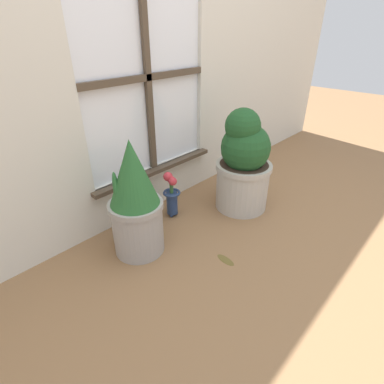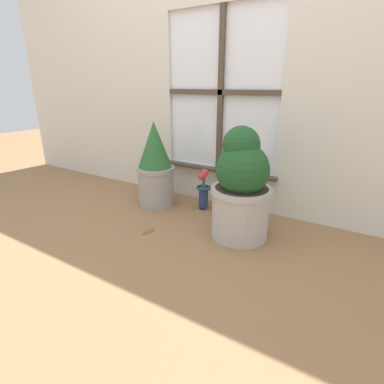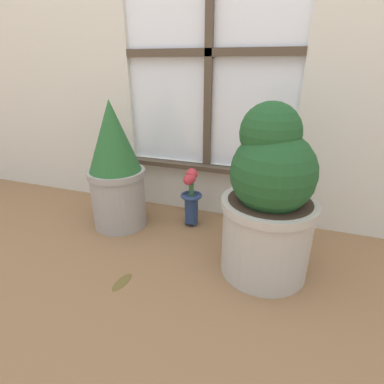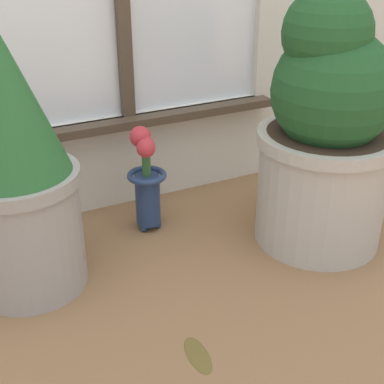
{
  "view_description": "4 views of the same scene",
  "coord_description": "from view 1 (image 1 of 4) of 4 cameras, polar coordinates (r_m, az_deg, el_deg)",
  "views": [
    {
      "loc": [
        -1.1,
        -0.7,
        1.07
      ],
      "look_at": [
        0.02,
        0.35,
        0.21
      ],
      "focal_mm": 28.0,
      "sensor_mm": 36.0,
      "label": 1
    },
    {
      "loc": [
        0.98,
        -1.29,
        0.87
      ],
      "look_at": [
        -0.04,
        0.36,
        0.16
      ],
      "focal_mm": 28.0,
      "sensor_mm": 36.0,
      "label": 2
    },
    {
      "loc": [
        0.43,
        -0.79,
        0.77
      ],
      "look_at": [
        0.01,
        0.4,
        0.23
      ],
      "focal_mm": 28.0,
      "sensor_mm": 36.0,
      "label": 3
    },
    {
      "loc": [
        -0.49,
        -0.73,
        0.79
      ],
      "look_at": [
        0.04,
        0.33,
        0.17
      ],
      "focal_mm": 50.0,
      "sensor_mm": 36.0,
      "label": 4
    }
  ],
  "objects": [
    {
      "name": "ground_plane",
      "position": [
        1.69,
        8.53,
        -10.35
      ],
      "size": [
        10.0,
        10.0,
        0.0
      ],
      "primitive_type": "plane",
      "color": "olive"
    },
    {
      "name": "potted_plant_left",
      "position": [
        1.51,
        -10.79,
        -1.74
      ],
      "size": [
        0.28,
        0.28,
        0.62
      ],
      "color": "#9E9993",
      "rests_on": "ground_plane"
    },
    {
      "name": "potted_plant_right",
      "position": [
        1.9,
        9.78,
        5.29
      ],
      "size": [
        0.35,
        0.35,
        0.65
      ],
      "color": "#B7B2A8",
      "rests_on": "ground_plane"
    },
    {
      "name": "flower_vase",
      "position": [
        1.85,
        -3.94,
        -0.4
      ],
      "size": [
        0.11,
        0.11,
        0.3
      ],
      "color": "navy",
      "rests_on": "ground_plane"
    },
    {
      "name": "fallen_leaf",
      "position": [
        1.6,
        6.42,
        -12.65
      ],
      "size": [
        0.05,
        0.11,
        0.01
      ],
      "color": "brown",
      "rests_on": "ground_plane"
    }
  ]
}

